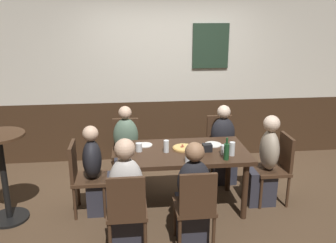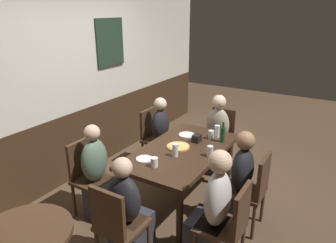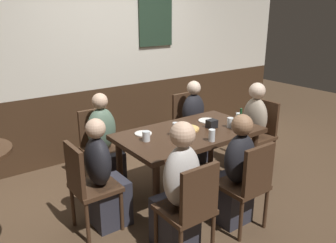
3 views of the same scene
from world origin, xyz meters
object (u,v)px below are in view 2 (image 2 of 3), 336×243
condiment_caddy (197,138)px  chair_left_far (88,173)px  plate_white_small (144,159)px  dining_table (182,156)px  pint_glass_stout (175,151)px  plate_white_large (187,135)px  chair_right_far (154,135)px  chair_left_near (229,224)px  chair_mid_near (252,188)px  person_head_west (128,217)px  highball_clear (217,132)px  tumbler_short (210,152)px  person_right_far (163,140)px  chair_head_east (220,135)px  pint_glass_pale (211,135)px  pizza (178,146)px  person_mid_near (237,186)px  beer_bottle_green (223,134)px  person_left_near (212,217)px  person_head_east (216,139)px  chair_head_west (117,223)px  person_left_far (99,180)px  beer_glass_half (154,163)px

condiment_caddy → chair_left_far: bearing=136.8°
plate_white_small → dining_table: bearing=-26.7°
pint_glass_stout → plate_white_large: size_ratio=0.70×
chair_right_far → condiment_caddy: 1.02m
chair_left_near → chair_mid_near: size_ratio=1.00×
person_head_west → chair_mid_near: bearing=-39.7°
pint_glass_stout → highball_clear: 0.76m
dining_table → tumbler_short: size_ratio=12.60×
person_right_far → plate_white_large: 0.67m
chair_head_east → pint_glass_pale: chair_head_east is taller
chair_right_far → highball_clear: bearing=-97.6°
chair_left_near → plate_white_small: 1.12m
chair_right_far → pint_glass_pale: chair_right_far is taller
pizza → pint_glass_pale: (0.43, -0.23, 0.04)m
person_right_far → chair_mid_near: bearing=-113.9°
pint_glass_stout → plate_white_large: 0.63m
person_mid_near → person_head_west: size_ratio=1.02×
pizza → beer_bottle_green: beer_bottle_green is taller
person_mid_near → dining_table: bearing=90.0°
chair_left_far → beer_bottle_green: size_ratio=3.42×
person_head_west → person_left_near: bearing=-63.4°
person_left_near → pint_glass_stout: 0.87m
chair_left_far → tumbler_short: bearing=-60.5°
person_head_east → person_left_near: bearing=-158.0°
chair_right_far → person_head_east: 0.91m
person_head_east → pint_glass_stout: person_head_east is taller
chair_head_west → pint_glass_stout: bearing=-1.5°
person_left_far → chair_head_east: bearing=-20.1°
chair_head_east → pizza: 1.20m
chair_mid_near → plate_white_large: bearing=68.2°
beer_bottle_green → chair_left_far: bearing=133.7°
tumbler_short → beer_bottle_green: (0.44, 0.03, 0.05)m
person_mid_near → tumbler_short: 0.47m
chair_head_east → beer_bottle_green: bearing=-156.7°
chair_mid_near → person_right_far: bearing=66.1°
person_left_far → highball_clear: person_left_far is taller
chair_mid_near → pizza: 0.94m
chair_left_near → person_left_near: person_left_near is taller
pint_glass_stout → chair_right_far: bearing=44.7°
pint_glass_pale → plate_white_small: size_ratio=0.61×
plate_white_small → chair_left_near: bearing=-102.4°
person_left_far → condiment_caddy: person_left_far is taller
chair_left_near → person_head_east: bearing=26.5°
chair_head_east → person_left_far: bearing=159.9°
pizza → person_left_near: bearing=-133.0°
chair_mid_near → person_left_near: size_ratio=0.75×
person_right_far → pizza: bearing=-136.7°
plate_white_large → chair_mid_near: bearing=-111.8°
chair_left_far → beer_glass_half: bearing=-79.1°
dining_table → person_right_far: (0.68, 0.68, -0.20)m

